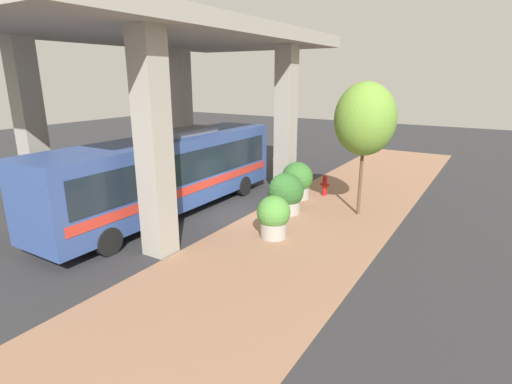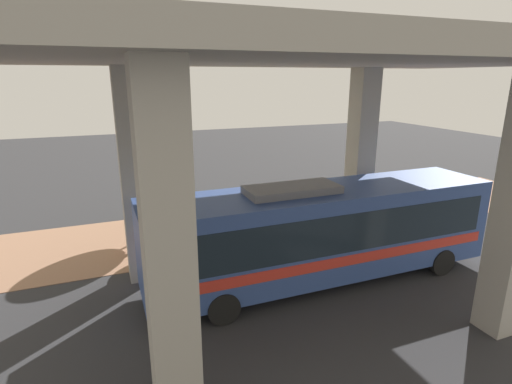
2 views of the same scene
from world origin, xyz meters
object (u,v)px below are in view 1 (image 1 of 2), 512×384
fire_hydrant (325,185)px  street_tree_near (365,119)px  planter_middle (286,194)px  bus (168,170)px  planter_back (273,216)px  planter_front (297,181)px

fire_hydrant → street_tree_near: 4.76m
fire_hydrant → planter_middle: size_ratio=0.60×
bus → planter_back: 5.41m
fire_hydrant → planter_back: 6.20m
planter_back → street_tree_near: bearing=-114.4°
planter_front → planter_middle: (-0.56, 2.28, -0.03)m
bus → fire_hydrant: (-4.84, -6.15, -1.43)m
planter_middle → planter_back: size_ratio=1.11×
planter_back → planter_front: bearing=-73.6°
bus → planter_front: size_ratio=6.75×
fire_hydrant → bus: bearing=51.8°
bus → street_tree_near: bearing=-149.6°
planter_front → street_tree_near: (-3.43, 0.82, 3.29)m
planter_front → planter_middle: size_ratio=1.01×
bus → fire_hydrant: bus is taller
fire_hydrant → planter_middle: (0.48, 3.38, 0.33)m
planter_front → street_tree_near: 4.82m
fire_hydrant → planter_front: 1.56m
planter_middle → planter_back: (-0.93, 2.80, -0.04)m
fire_hydrant → planter_back: bearing=94.2°
planter_middle → street_tree_near: size_ratio=0.32×
planter_back → bus: bearing=-0.3°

